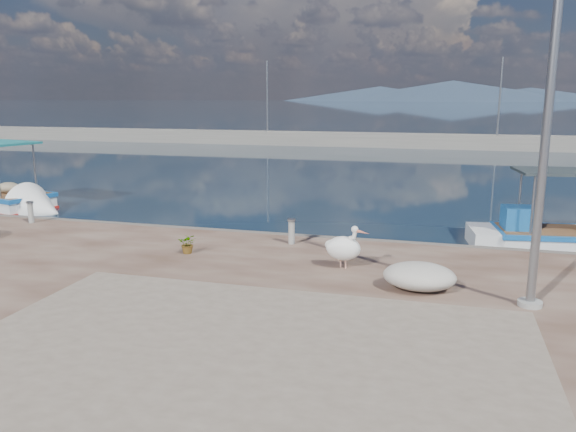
# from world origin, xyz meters

# --- Properties ---
(ground) EXTENTS (1400.00, 1400.00, 0.00)m
(ground) POSITION_xyz_m (0.00, 0.00, 0.00)
(ground) COLOR #162635
(ground) RESTS_ON ground
(quay_patch) EXTENTS (9.00, 7.00, 0.01)m
(quay_patch) POSITION_xyz_m (1.00, -3.00, 0.50)
(quay_patch) COLOR gray
(quay_patch) RESTS_ON quay
(breakwater) EXTENTS (120.00, 2.20, 7.50)m
(breakwater) POSITION_xyz_m (-0.00, 40.00, 0.60)
(breakwater) COLOR gray
(breakwater) RESTS_ON ground
(mountains) EXTENTS (370.00, 280.00, 22.00)m
(mountains) POSITION_xyz_m (4.39, 650.00, 9.51)
(mountains) COLOR #28384C
(mountains) RESTS_ON ground
(boat_right) EXTENTS (5.73, 2.52, 2.67)m
(boat_right) POSITION_xyz_m (7.32, 7.48, 0.21)
(boat_right) COLOR white
(boat_right) RESTS_ON ground
(pelican) EXTENTS (1.07, 0.72, 1.02)m
(pelican) POSITION_xyz_m (1.74, 2.27, 0.98)
(pelican) COLOR tan
(pelican) RESTS_ON quay
(lamp_post) EXTENTS (0.44, 0.96, 7.00)m
(lamp_post) POSITION_xyz_m (5.50, 0.88, 3.80)
(lamp_post) COLOR gray
(lamp_post) RESTS_ON quay
(bollard_near) EXTENTS (0.22, 0.22, 0.67)m
(bollard_near) POSITION_xyz_m (0.03, 4.04, 0.87)
(bollard_near) COLOR gray
(bollard_near) RESTS_ON quay
(bollard_far) EXTENTS (0.22, 0.22, 0.67)m
(bollard_far) POSITION_xyz_m (-8.40, 4.35, 0.86)
(bollard_far) COLOR gray
(bollard_far) RESTS_ON quay
(potted_plant) EXTENTS (0.54, 0.49, 0.50)m
(potted_plant) POSITION_xyz_m (-2.21, 2.46, 0.75)
(potted_plant) COLOR #33722D
(potted_plant) RESTS_ON quay
(net_pile_d) EXTENTS (1.46, 1.10, 0.55)m
(net_pile_d) POSITION_xyz_m (3.46, 1.25, 0.77)
(net_pile_d) COLOR beige
(net_pile_d) RESTS_ON quay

